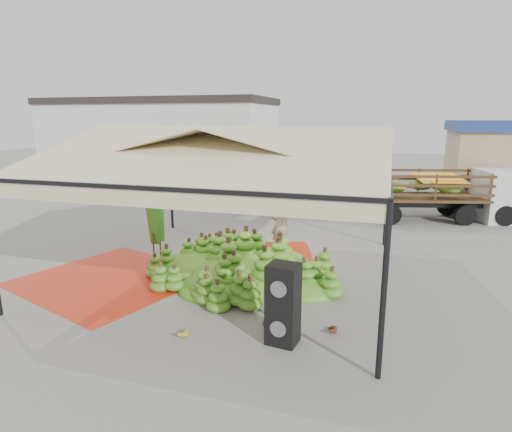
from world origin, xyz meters
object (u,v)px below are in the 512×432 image
(truck_left, at_px, (292,181))
(truck_right, at_px, (451,189))
(speaker_stack, at_px, (283,304))
(banana_heap, at_px, (248,257))
(vendor, at_px, (280,225))

(truck_left, xyz_separation_m, truck_right, (6.84, -0.13, -0.04))
(speaker_stack, height_order, truck_right, truck_right)
(truck_right, bearing_deg, speaker_stack, -124.47)
(speaker_stack, xyz_separation_m, truck_right, (4.37, 11.94, 0.51))
(banana_heap, xyz_separation_m, vendor, (0.14, 2.88, 0.20))
(vendor, distance_m, truck_right, 8.44)
(banana_heap, bearing_deg, vendor, 87.18)
(truck_left, height_order, truck_right, truck_left)
(banana_heap, bearing_deg, truck_right, 55.82)
(vendor, xyz_separation_m, truck_left, (-0.94, 6.15, 0.55))
(truck_left, bearing_deg, speaker_stack, -63.56)
(speaker_stack, relative_size, truck_right, 0.24)
(vendor, relative_size, truck_right, 0.24)
(banana_heap, relative_size, vendor, 3.50)
(vendor, height_order, truck_left, truck_left)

